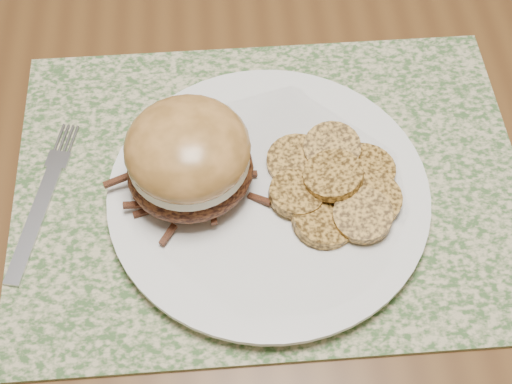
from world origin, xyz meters
TOP-DOWN VIEW (x-y plane):
  - ground at (0.00, 0.00)m, footprint 3.50×3.50m
  - dining_table at (0.00, 0.00)m, footprint 1.50×0.90m
  - placemat at (-0.02, -0.26)m, footprint 0.45×0.33m
  - dinner_plate at (-0.03, -0.27)m, footprint 0.26×0.26m
  - pork_sandwich at (-0.09, -0.26)m, footprint 0.13×0.12m
  - roasted_potatoes at (0.03, -0.28)m, footprint 0.13×0.13m
  - fork at (-0.22, -0.26)m, footprint 0.05×0.17m

SIDE VIEW (x-z plane):
  - ground at x=0.00m, z-range 0.00..0.00m
  - dining_table at x=0.00m, z-range 0.30..1.05m
  - placemat at x=-0.02m, z-range 0.75..0.75m
  - fork at x=-0.22m, z-range 0.75..0.76m
  - dinner_plate at x=-0.03m, z-range 0.75..0.77m
  - roasted_potatoes at x=0.03m, z-range 0.76..0.79m
  - pork_sandwich at x=-0.09m, z-range 0.77..0.85m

